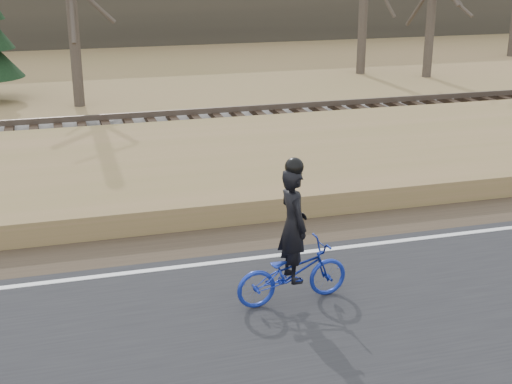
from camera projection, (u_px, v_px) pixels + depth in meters
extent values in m
plane|color=olive|center=(300.00, 262.00, 11.69)|extent=(120.00, 120.00, 0.00)
cube|color=black|center=(363.00, 335.00, 9.40)|extent=(120.00, 6.00, 0.06)
cube|color=silver|center=(296.00, 253.00, 11.85)|extent=(120.00, 0.12, 0.01)
cube|color=#473A2B|center=(278.00, 234.00, 12.77)|extent=(120.00, 1.60, 0.04)
cube|color=olive|center=(236.00, 175.00, 15.44)|extent=(120.00, 5.00, 0.44)
cube|color=slate|center=(200.00, 134.00, 18.89)|extent=(120.00, 3.00, 0.45)
cube|color=black|center=(199.00, 123.00, 18.79)|extent=(120.00, 2.40, 0.14)
cube|color=brown|center=(205.00, 123.00, 18.09)|extent=(120.00, 0.07, 0.15)
cube|color=brown|center=(194.00, 112.00, 19.40)|extent=(120.00, 0.07, 0.15)
imported|color=#162A99|center=(292.00, 273.00, 10.12)|extent=(1.72, 0.73, 0.88)
imported|color=black|center=(293.00, 225.00, 9.89)|extent=(0.44, 0.63, 1.64)
sphere|color=black|center=(294.00, 167.00, 9.62)|extent=(0.26, 0.26, 0.26)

